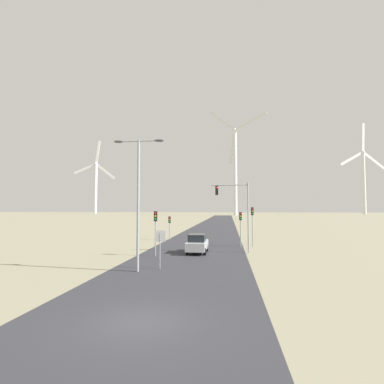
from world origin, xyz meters
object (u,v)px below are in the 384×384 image
at_px(traffic_light_post_mid_left, 170,223).
at_px(traffic_light_mast_overhead, 236,204).
at_px(traffic_light_post_near_left, 156,223).
at_px(traffic_light_post_mid_right, 241,221).
at_px(traffic_light_post_near_right, 252,218).
at_px(streetlamp, 138,187).
at_px(wind_turbine_far_left, 96,182).
at_px(stop_sign_near, 160,242).
at_px(wind_turbine_left, 235,163).
at_px(car_approaching, 197,244).
at_px(wind_turbine_center, 364,175).

xyz_separation_m(traffic_light_post_mid_left, traffic_light_mast_overhead, (8.85, -10.65, 2.42)).
xyz_separation_m(traffic_light_post_near_left, traffic_light_post_mid_right, (7.94, 7.16, -0.12)).
bearing_deg(traffic_light_post_near_right, streetlamp, -121.17).
bearing_deg(wind_turbine_far_left, traffic_light_post_mid_left, -62.33).
relative_size(traffic_light_post_near_left, traffic_light_post_mid_left, 1.27).
bearing_deg(streetlamp, stop_sign_near, 38.26).
bearing_deg(wind_turbine_left, traffic_light_post_mid_left, -94.76).
xyz_separation_m(traffic_light_post_mid_left, wind_turbine_far_left, (-94.57, 180.35, 22.01)).
bearing_deg(traffic_light_post_near_left, streetlamp, -86.59).
relative_size(traffic_light_post_near_left, traffic_light_post_near_right, 0.91).
xyz_separation_m(traffic_light_post_mid_left, traffic_light_post_mid_right, (9.40, -6.61, 0.50)).
height_order(traffic_light_post_near_left, traffic_light_post_mid_right, traffic_light_post_near_left).
height_order(streetlamp, wind_turbine_far_left, wind_turbine_far_left).
distance_m(car_approaching, wind_turbine_center, 226.41).
distance_m(traffic_light_post_mid_right, traffic_light_mast_overhead, 4.51).
relative_size(traffic_light_mast_overhead, wind_turbine_far_left, 0.12).
xyz_separation_m(traffic_light_post_mid_left, car_approaching, (5.04, -11.42, -1.45)).
bearing_deg(traffic_light_post_near_right, car_approaching, -134.66).
bearing_deg(traffic_light_mast_overhead, wind_turbine_left, 88.76).
bearing_deg(wind_turbine_center, streetlamp, -116.33).
height_order(stop_sign_near, traffic_light_post_near_left, traffic_light_post_near_left).
bearing_deg(car_approaching, traffic_light_mast_overhead, 11.36).
bearing_deg(traffic_light_mast_overhead, traffic_light_post_mid_left, 129.72).
height_order(streetlamp, traffic_light_post_near_right, streetlamp).
bearing_deg(streetlamp, car_approaching, 70.39).
bearing_deg(wind_turbine_far_left, wind_turbine_center, 2.62).
bearing_deg(car_approaching, traffic_light_post_near_left, -146.73).
xyz_separation_m(stop_sign_near, wind_turbine_center, (102.56, 208.84, 26.37)).
bearing_deg(stop_sign_near, traffic_light_post_near_right, 60.99).
bearing_deg(traffic_light_post_near_right, stop_sign_near, -119.01).
bearing_deg(traffic_light_mast_overhead, stop_sign_near, -123.20).
bearing_deg(traffic_light_mast_overhead, streetlamp, -125.76).
height_order(traffic_light_post_near_right, wind_turbine_far_left, wind_turbine_far_left).
bearing_deg(traffic_light_post_near_right, traffic_light_post_mid_right, -143.96).
relative_size(traffic_light_post_mid_left, traffic_light_mast_overhead, 0.47).
bearing_deg(wind_turbine_left, traffic_light_post_near_left, -93.84).
relative_size(traffic_light_post_mid_left, wind_turbine_left, 0.05).
height_order(traffic_light_post_mid_right, wind_turbine_center, wind_turbine_center).
bearing_deg(car_approaching, traffic_light_post_mid_left, 113.81).
xyz_separation_m(traffic_light_post_mid_right, car_approaching, (-4.36, -4.80, -1.95)).
distance_m(streetlamp, wind_turbine_far_left, 223.45).
relative_size(traffic_light_post_near_left, traffic_light_mast_overhead, 0.59).
xyz_separation_m(stop_sign_near, wind_turbine_left, (9.09, 166.57, 30.76)).
xyz_separation_m(stop_sign_near, traffic_light_post_mid_left, (-3.17, 19.33, 0.44)).
bearing_deg(wind_turbine_far_left, stop_sign_near, -63.92).
distance_m(traffic_light_post_mid_left, wind_turbine_far_left, 204.83).
bearing_deg(car_approaching, streetlamp, -109.61).
bearing_deg(traffic_light_mast_overhead, car_approaching, -168.64).
relative_size(streetlamp, traffic_light_mast_overhead, 1.33).
bearing_deg(streetlamp, traffic_light_post_near_right, 58.83).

